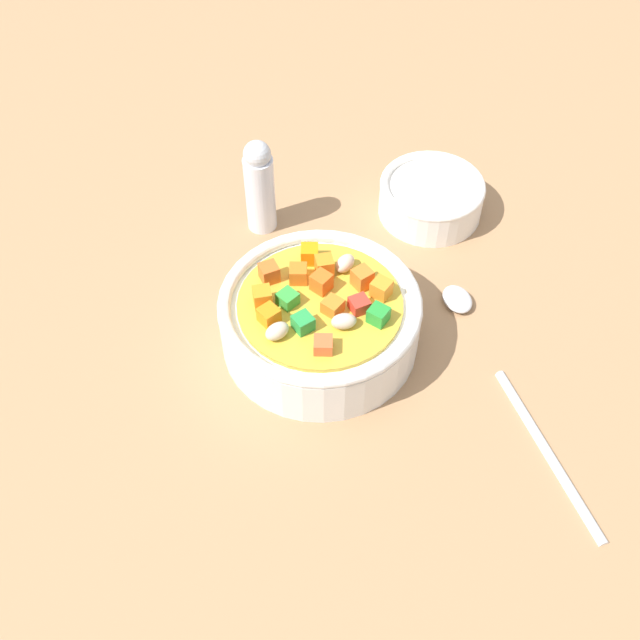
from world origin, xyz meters
The scene contains 5 objects.
ground_plane centered at (0.00, 0.00, -1.00)cm, with size 140.00×140.00×2.00cm, color #9E754F.
soup_bowl_main centered at (0.00, 0.01, 2.80)cm, with size 15.74×15.74×6.25cm.
spoon centered at (7.07, -12.66, 0.46)cm, with size 12.61×22.01×1.10cm.
side_bowl_small centered at (18.15, 2.98, 1.87)cm, with size 9.59×9.59×3.62cm.
pepper_shaker centered at (6.31, 13.16, 4.63)cm, with size 2.66×2.66×9.28cm.
Camera 1 is at (-27.94, -26.11, 48.59)cm, focal length 42.90 mm.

